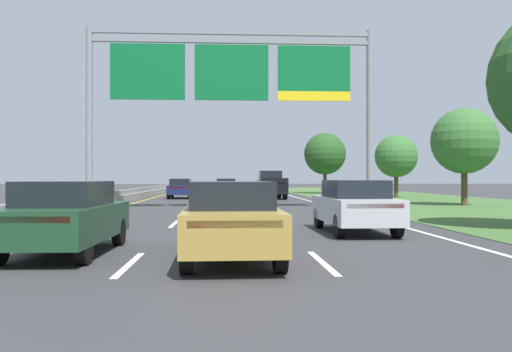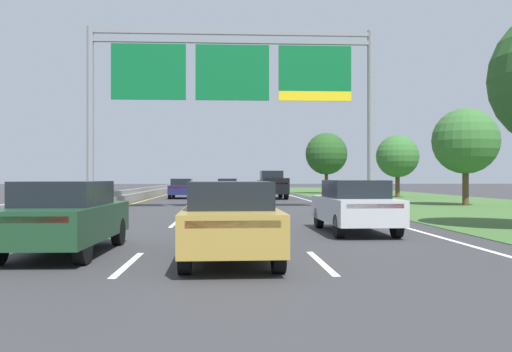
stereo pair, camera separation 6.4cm
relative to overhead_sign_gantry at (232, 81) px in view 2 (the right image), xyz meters
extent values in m
plane|color=#333335|center=(-0.30, 6.58, -6.72)|extent=(220.00, 220.00, 0.00)
cube|color=white|center=(-2.15, -17.92, -6.72)|extent=(0.14, 3.00, 0.01)
cube|color=white|center=(-2.15, -8.92, -6.72)|extent=(0.14, 3.00, 0.01)
cube|color=white|center=(-2.15, 0.08, -6.72)|extent=(0.14, 3.00, 0.01)
cube|color=white|center=(-2.15, 9.08, -6.72)|extent=(0.14, 3.00, 0.01)
cube|color=white|center=(-2.15, 18.08, -6.72)|extent=(0.14, 3.00, 0.01)
cube|color=white|center=(-2.15, 27.08, -6.72)|extent=(0.14, 3.00, 0.01)
cube|color=white|center=(-2.15, 36.08, -6.72)|extent=(0.14, 3.00, 0.01)
cube|color=white|center=(-2.15, 45.08, -6.72)|extent=(0.14, 3.00, 0.01)
cube|color=white|center=(-2.15, 54.08, -6.72)|extent=(0.14, 3.00, 0.01)
cube|color=white|center=(1.55, -17.92, -6.72)|extent=(0.14, 3.00, 0.01)
cube|color=white|center=(1.55, -8.92, -6.72)|extent=(0.14, 3.00, 0.01)
cube|color=white|center=(1.55, 0.08, -6.72)|extent=(0.14, 3.00, 0.01)
cube|color=white|center=(1.55, 9.08, -6.72)|extent=(0.14, 3.00, 0.01)
cube|color=white|center=(1.55, 18.08, -6.72)|extent=(0.14, 3.00, 0.01)
cube|color=white|center=(1.55, 27.08, -6.72)|extent=(0.14, 3.00, 0.01)
cube|color=white|center=(1.55, 36.08, -6.72)|extent=(0.14, 3.00, 0.01)
cube|color=white|center=(1.55, 45.08, -6.72)|extent=(0.14, 3.00, 0.01)
cube|color=white|center=(1.55, 54.08, -6.72)|extent=(0.14, 3.00, 0.01)
cube|color=white|center=(5.60, 6.58, -6.72)|extent=(0.16, 106.00, 0.01)
cube|color=gold|center=(-6.20, 6.58, -6.72)|extent=(0.16, 106.00, 0.01)
cube|color=#3D602D|center=(13.65, 6.58, -6.71)|extent=(14.00, 110.00, 0.02)
cube|color=gray|center=(-6.90, 6.58, -6.45)|extent=(0.60, 110.00, 0.55)
cube|color=gray|center=(-6.90, 6.58, -6.02)|extent=(0.25, 110.00, 0.30)
cylinder|color=gray|center=(-7.35, 0.09, -1.98)|extent=(0.36, 0.36, 9.47)
cylinder|color=gray|center=(7.35, 0.09, -1.98)|extent=(0.36, 0.36, 9.47)
cube|color=gray|center=(0.00, 0.09, 2.53)|extent=(14.70, 0.24, 0.20)
cube|color=gray|center=(0.00, 0.09, 2.08)|extent=(14.70, 0.24, 0.20)
cube|color=#0C602D|center=(-4.33, -0.09, 0.41)|extent=(3.83, 0.12, 2.89)
cube|color=#0C602D|center=(0.00, -0.09, 0.41)|extent=(3.83, 0.12, 2.89)
cube|color=#0C602D|center=(4.33, -0.09, 0.66)|extent=(3.83, 0.12, 2.39)
cube|color=yellow|center=(4.33, -0.09, -0.79)|extent=(3.83, 0.12, 0.50)
cube|color=black|center=(3.28, 14.12, -5.80)|extent=(2.11, 5.44, 1.00)
cube|color=black|center=(3.26, 14.97, -4.91)|extent=(1.76, 1.93, 0.78)
cube|color=#B21414|center=(3.33, 11.46, -5.50)|extent=(1.68, 0.11, 0.12)
cube|color=black|center=(3.31, 12.39, -5.20)|extent=(2.04, 1.98, 0.20)
cylinder|color=black|center=(2.39, 15.94, -6.30)|extent=(0.32, 0.85, 0.84)
cylinder|color=black|center=(4.09, 15.97, -6.30)|extent=(0.32, 0.85, 0.84)
cylinder|color=black|center=(2.47, 12.26, -6.30)|extent=(0.32, 0.85, 0.84)
cylinder|color=black|center=(4.17, 12.30, -6.30)|extent=(0.32, 0.85, 0.84)
cube|color=#161E47|center=(-3.89, 15.15, -6.03)|extent=(1.83, 4.40, 0.72)
cube|color=black|center=(-3.89, 15.10, -5.41)|extent=(1.57, 2.30, 0.52)
cube|color=#B21414|center=(-3.89, 12.99, -5.82)|extent=(1.53, 0.08, 0.12)
cylinder|color=black|center=(-4.70, 16.65, -6.39)|extent=(0.22, 0.66, 0.66)
cylinder|color=black|center=(-3.10, 16.65, -6.39)|extent=(0.22, 0.66, 0.66)
cylinder|color=black|center=(-4.69, 13.65, -6.39)|extent=(0.22, 0.66, 0.66)
cylinder|color=black|center=(-3.09, 13.66, -6.39)|extent=(0.22, 0.66, 0.66)
cube|color=#A38438|center=(-0.22, -17.56, -6.03)|extent=(1.90, 4.43, 0.72)
cube|color=black|center=(-0.21, -17.61, -5.41)|extent=(1.61, 2.33, 0.52)
cube|color=#B21414|center=(-0.17, -19.72, -5.82)|extent=(1.53, 0.11, 0.12)
cylinder|color=black|center=(-1.04, -16.08, -6.39)|extent=(0.23, 0.66, 0.66)
cylinder|color=black|center=(0.56, -16.05, -6.39)|extent=(0.23, 0.66, 0.66)
cylinder|color=black|center=(-0.99, -19.07, -6.39)|extent=(0.23, 0.66, 0.66)
cylinder|color=black|center=(0.61, -19.04, -6.39)|extent=(0.23, 0.66, 0.66)
cube|color=#193D23|center=(-3.76, -16.44, -6.03)|extent=(1.93, 4.44, 0.72)
cube|color=black|center=(-3.76, -16.49, -5.41)|extent=(1.62, 2.34, 0.52)
cube|color=#B21414|center=(-3.81, -18.60, -5.82)|extent=(1.53, 0.12, 0.12)
cylinder|color=black|center=(-4.52, -14.93, -6.39)|extent=(0.24, 0.67, 0.66)
cylinder|color=black|center=(-2.92, -14.97, -6.39)|extent=(0.24, 0.67, 0.66)
cylinder|color=black|center=(-3.00, -17.96, -6.39)|extent=(0.24, 0.67, 0.66)
cube|color=navy|center=(-0.25, 18.19, -6.03)|extent=(1.87, 4.42, 0.72)
cube|color=black|center=(-0.25, 18.14, -5.41)|extent=(1.59, 2.32, 0.52)
cube|color=#B21414|center=(-0.28, 16.03, -5.82)|extent=(1.53, 0.10, 0.12)
cylinder|color=black|center=(-1.04, 19.70, -6.39)|extent=(0.23, 0.66, 0.66)
cylinder|color=black|center=(0.56, 19.68, -6.39)|extent=(0.23, 0.66, 0.66)
cylinder|color=black|center=(-1.07, 16.70, -6.39)|extent=(0.23, 0.66, 0.66)
cylinder|color=black|center=(0.53, 16.69, -6.39)|extent=(0.23, 0.66, 0.66)
cube|color=#B2B5BA|center=(3.54, -12.25, -6.03)|extent=(1.88, 4.42, 0.72)
cube|color=black|center=(3.54, -12.30, -5.41)|extent=(1.60, 2.32, 0.52)
cube|color=#B21414|center=(3.57, -14.41, -5.82)|extent=(1.53, 0.10, 0.12)
cylinder|color=black|center=(2.72, -10.77, -6.39)|extent=(0.23, 0.66, 0.66)
cylinder|color=black|center=(4.32, -10.75, -6.39)|extent=(0.23, 0.66, 0.66)
cylinder|color=black|center=(2.77, -13.76, -6.39)|extent=(0.23, 0.66, 0.66)
cylinder|color=black|center=(4.36, -13.74, -6.39)|extent=(0.23, 0.66, 0.66)
cylinder|color=#4C3823|center=(13.69, 2.74, -5.59)|extent=(0.36, 0.36, 2.26)
sphere|color=#33662D|center=(13.69, 2.74, -2.92)|extent=(3.86, 3.86, 3.86)
cylinder|color=#4C3823|center=(13.84, 15.92, -5.71)|extent=(0.36, 0.36, 2.03)
sphere|color=#33662D|center=(13.84, 15.92, -3.29)|extent=(3.52, 3.52, 3.52)
cylinder|color=#4C3823|center=(9.97, 27.20, -5.52)|extent=(0.36, 0.36, 2.39)
sphere|color=#234C1E|center=(9.97, 27.20, -2.60)|extent=(4.33, 4.33, 4.33)
camera|label=1|loc=(-0.33, -28.34, -5.07)|focal=38.08mm
camera|label=2|loc=(-0.27, -28.34, -5.07)|focal=38.08mm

